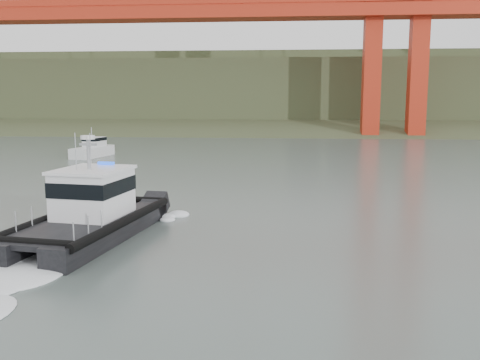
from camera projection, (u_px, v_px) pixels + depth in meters
The scene contains 4 objects.
ground at pixel (209, 255), 24.32m from camera, with size 400.00×400.00×0.00m, color #47544F.
headlands at pixel (277, 98), 146.75m from camera, with size 500.00×105.36×27.12m.
patrol_boat at pixel (91, 211), 27.33m from camera, with size 5.58×11.61×5.41m.
motorboat at pixel (93, 149), 64.62m from camera, with size 3.47×7.01×3.69m.
Camera 1 is at (3.54, -23.28, 7.12)m, focal length 40.00 mm.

